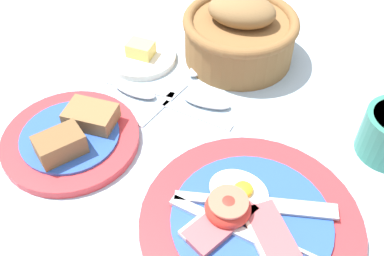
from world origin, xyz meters
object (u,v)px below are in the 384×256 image
(teaspoon_by_saucer, at_px, (193,74))
(teaspoon_stray, at_px, (150,96))
(bread_plate, at_px, (72,137))
(bread_basket, at_px, (240,33))
(butter_dish, at_px, (141,56))
(teaspoon_near_cup, at_px, (189,97))
(breakfast_plate, at_px, (248,221))

(teaspoon_by_saucer, height_order, teaspoon_stray, same)
(bread_plate, relative_size, teaspoon_by_saucer, 0.93)
(bread_basket, height_order, butter_dish, bread_basket)
(butter_dish, relative_size, teaspoon_near_cup, 0.57)
(breakfast_plate, height_order, butter_dish, breakfast_plate)
(teaspoon_near_cup, bearing_deg, bread_basket, 71.20)
(bread_basket, xyz_separation_m, teaspoon_near_cup, (-0.01, -0.13, -0.04))
(breakfast_plate, bearing_deg, teaspoon_by_saucer, 136.34)
(teaspoon_stray, bearing_deg, bread_basket, -115.47)
(teaspoon_stray, bearing_deg, bread_plate, 70.20)
(breakfast_plate, relative_size, bread_basket, 1.42)
(teaspoon_by_saucer, xyz_separation_m, teaspoon_near_cup, (0.02, -0.05, 0.00))
(breakfast_plate, xyz_separation_m, bread_plate, (-0.25, -0.02, 0.00))
(teaspoon_stray, bearing_deg, breakfast_plate, 148.39)
(breakfast_plate, xyz_separation_m, teaspoon_by_saucer, (-0.20, 0.19, -0.01))
(teaspoon_by_saucer, bearing_deg, teaspoon_stray, 163.74)
(breakfast_plate, xyz_separation_m, teaspoon_near_cup, (-0.17, 0.14, -0.01))
(butter_dish, bearing_deg, bread_plate, -79.95)
(bread_plate, relative_size, bread_basket, 1.02)
(bread_plate, bearing_deg, butter_dish, 100.05)
(butter_dish, bearing_deg, bread_basket, 35.97)
(bread_plate, xyz_separation_m, teaspoon_near_cup, (0.08, 0.15, -0.01))
(breakfast_plate, relative_size, teaspoon_near_cup, 1.32)
(teaspoon_stray, bearing_deg, teaspoon_by_saucer, -113.31)
(bread_plate, relative_size, butter_dish, 1.64)
(breakfast_plate, distance_m, teaspoon_stray, 0.25)
(butter_dish, bearing_deg, teaspoon_near_cup, -18.09)
(bread_plate, bearing_deg, teaspoon_stray, 75.30)
(teaspoon_by_saucer, bearing_deg, bread_basket, -20.41)
(teaspoon_near_cup, bearing_deg, butter_dish, 147.36)
(teaspoon_by_saucer, xyz_separation_m, teaspoon_stray, (-0.03, -0.08, 0.00))
(bread_basket, bearing_deg, teaspoon_stray, -110.37)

